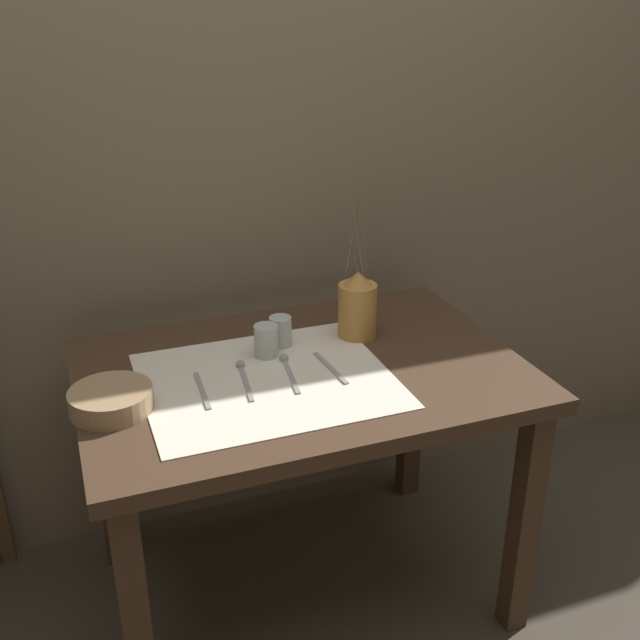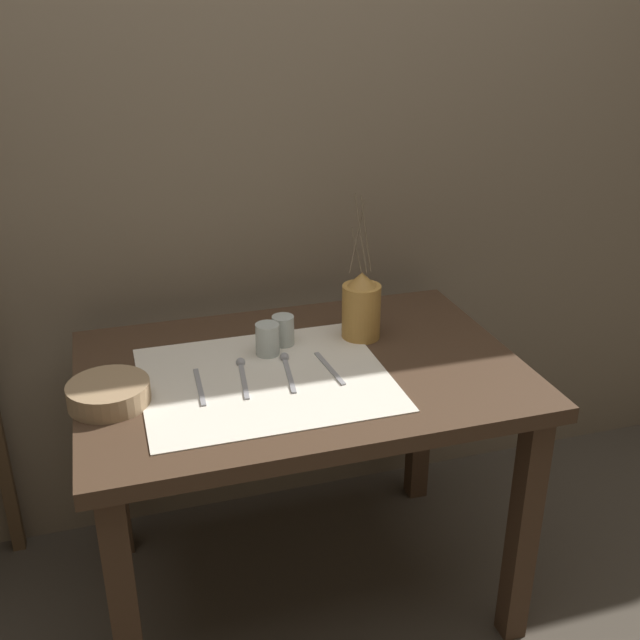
{
  "view_description": "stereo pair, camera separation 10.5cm",
  "coord_description": "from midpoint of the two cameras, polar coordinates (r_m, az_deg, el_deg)",
  "views": [
    {
      "loc": [
        -0.53,
        -1.56,
        1.58
      ],
      "look_at": [
        0.05,
        0.0,
        0.84
      ],
      "focal_mm": 42.0,
      "sensor_mm": 36.0,
      "label": 1
    },
    {
      "loc": [
        -0.43,
        -1.6,
        1.58
      ],
      "look_at": [
        0.05,
        0.0,
        0.84
      ],
      "focal_mm": 42.0,
      "sensor_mm": 36.0,
      "label": 2
    }
  ],
  "objects": [
    {
      "name": "pitcher_with_flowers",
      "position": [
        1.99,
        4.68,
        0.95
      ],
      "size": [
        0.1,
        0.1,
        0.39
      ],
      "color": "#B7843D",
      "rests_on": "wooden_table"
    },
    {
      "name": "fork_outer",
      "position": [
        1.85,
        2.37,
        -3.71
      ],
      "size": [
        0.03,
        0.18,
        0.0
      ],
      "color": "#939399",
      "rests_on": "wooden_table"
    },
    {
      "name": "glass_tumbler_far",
      "position": [
        1.96,
        -1.29,
        -0.8
      ],
      "size": [
        0.06,
        0.06,
        0.08
      ],
      "color": "#B7C1BC",
      "rests_on": "wooden_table"
    },
    {
      "name": "wooden_table",
      "position": [
        1.91,
        0.16,
        -6.28
      ],
      "size": [
        1.09,
        0.75,
        0.72
      ],
      "color": "#422D1E",
      "rests_on": "ground_plane"
    },
    {
      "name": "glass_tumbler_near",
      "position": [
        1.9,
        -2.44,
        -1.49
      ],
      "size": [
        0.06,
        0.06,
        0.08
      ],
      "color": "#B7C1BC",
      "rests_on": "wooden_table"
    },
    {
      "name": "spoon_outer",
      "position": [
        1.84,
        -4.35,
        -3.78
      ],
      "size": [
        0.04,
        0.19,
        0.02
      ],
      "color": "#939399",
      "rests_on": "wooden_table"
    },
    {
      "name": "ground_plane",
      "position": [
        2.29,
        0.14,
        -19.69
      ],
      "size": [
        12.0,
        12.0,
        0.0
      ],
      "primitive_type": "plane",
      "color": "#473F35"
    },
    {
      "name": "linen_cloth",
      "position": [
        1.81,
        -2.54,
        -4.5
      ],
      "size": [
        0.59,
        0.5,
        0.0
      ],
      "color": "silver",
      "rests_on": "wooden_table"
    },
    {
      "name": "spoon_inner",
      "position": [
        1.86,
        -0.98,
        -3.38
      ],
      "size": [
        0.04,
        0.19,
        0.02
      ],
      "color": "#939399",
      "rests_on": "wooden_table"
    },
    {
      "name": "wooden_bowl",
      "position": [
        1.75,
        -14.14,
        -5.47
      ],
      "size": [
        0.19,
        0.19,
        0.05
      ],
      "color": "#9E7F5B",
      "rests_on": "wooden_table"
    },
    {
      "name": "stone_wall_back",
      "position": [
        2.16,
        -3.72,
        13.81
      ],
      "size": [
        7.0,
        0.06,
        2.4
      ],
      "color": "#7A6B56",
      "rests_on": "ground_plane"
    },
    {
      "name": "fork_inner",
      "position": [
        1.78,
        -7.49,
        -5.09
      ],
      "size": [
        0.02,
        0.18,
        0.0
      ],
      "color": "#939399",
      "rests_on": "wooden_table"
    }
  ]
}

